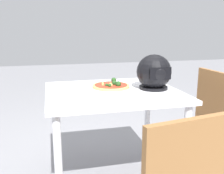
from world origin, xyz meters
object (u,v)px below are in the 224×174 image
pizza (112,86)px  motorcycle_helmet (154,73)px  dining_table (113,103)px  chair_side (221,119)px

pizza → motorcycle_helmet: size_ratio=1.07×
dining_table → motorcycle_helmet: bearing=176.0°
pizza → motorcycle_helmet: 0.34m
dining_table → chair_side: bearing=169.6°
pizza → chair_side: 0.91m
dining_table → pizza: pizza is taller
pizza → chair_side: bearing=166.0°
motorcycle_helmet → pizza: bearing=-13.8°
dining_table → pizza: size_ratio=3.45×
chair_side → motorcycle_helmet: bearing=-14.1°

